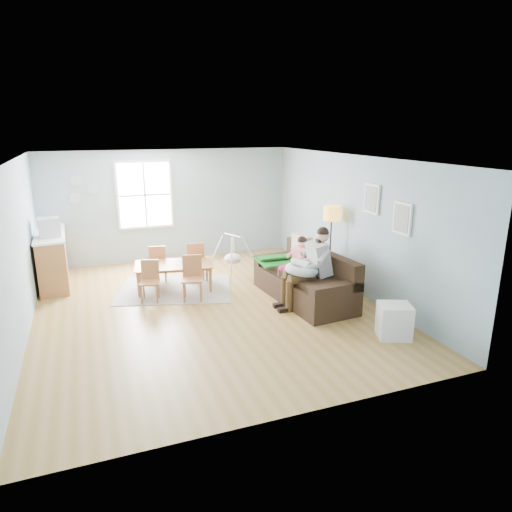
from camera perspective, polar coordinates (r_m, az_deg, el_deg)
name	(u,v)px	position (r m, az deg, el deg)	size (l,w,h in m)	color
room	(205,175)	(7.90, -6.43, 9.97)	(8.40, 9.40, 3.90)	olive
window	(145,195)	(11.27, -13.74, 7.43)	(1.32, 0.08, 1.62)	white
pictures	(386,208)	(8.32, 15.96, 5.78)	(0.05, 1.34, 0.74)	white
wall_plates	(81,190)	(11.18, -21.00, 7.70)	(0.67, 0.02, 0.66)	#91A7AE
sofa	(307,282)	(8.83, 6.34, -3.29)	(1.20, 2.42, 0.95)	black
green_throw	(283,259)	(9.35, 3.40, -0.44)	(1.06, 0.85, 0.04)	#16621C
beige_pillow	(302,248)	(9.30, 5.73, 1.02)	(0.15, 0.54, 0.54)	tan
father	(310,265)	(8.35, 6.77, -1.09)	(1.03, 0.48, 1.49)	#9C9C9F
nursing_pillow	(302,270)	(8.28, 5.73, -1.71)	(0.60, 0.60, 0.16)	#A9BED4
infant	(300,263)	(8.27, 5.55, -0.93)	(0.29, 0.44, 0.16)	silver
toddler	(297,257)	(8.83, 5.18, -0.08)	(0.64, 0.40, 0.95)	silver
floor_lamp	(331,220)	(9.49, 9.41, 4.48)	(0.34, 0.34, 1.67)	black
storage_cube	(394,321)	(7.57, 16.82, -7.77)	(0.62, 0.59, 0.55)	white
rug	(175,289)	(9.52, -10.08, -4.12)	(2.22, 1.69, 0.01)	gray
dining_table	(174,277)	(9.43, -10.16, -2.60)	(1.55, 0.86, 0.54)	olive
chair_sw	(150,279)	(8.91, -13.11, -2.78)	(0.44, 0.44, 0.79)	brown
chair_se	(192,275)	(8.81, -7.97, -2.38)	(0.48, 0.48, 0.86)	brown
chair_nw	(158,261)	(9.95, -12.16, -0.66)	(0.43, 0.43, 0.81)	brown
chair_ne	(196,259)	(9.86, -7.56, -0.40)	(0.45, 0.45, 0.86)	brown
counter	(53,258)	(10.49, -24.08, -0.21)	(0.65, 2.00, 1.11)	olive
monitor	(49,227)	(9.96, -24.48, 3.31)	(0.43, 0.41, 0.38)	silver
baby_swing	(233,258)	(10.09, -2.90, -0.24)	(1.21, 1.22, 0.94)	silver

